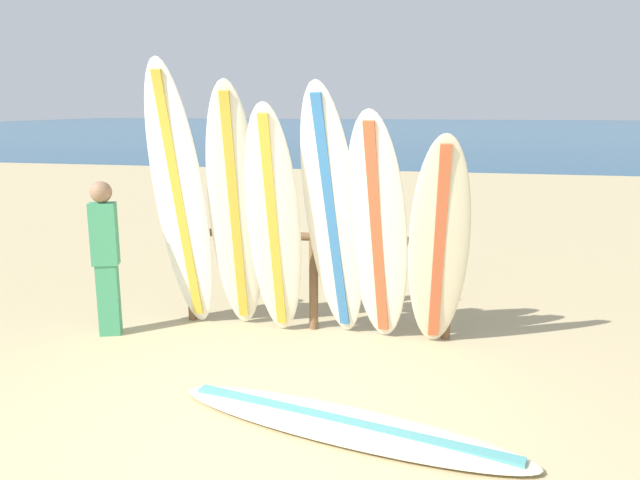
% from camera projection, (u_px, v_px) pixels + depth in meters
% --- Properties ---
extents(ground_plane, '(120.00, 120.00, 0.00)m').
position_uv_depth(ground_plane, '(232.00, 462.00, 3.93)').
color(ground_plane, tan).
extents(ocean_water, '(120.00, 80.00, 0.01)m').
position_uv_depth(ocean_water, '(441.00, 129.00, 59.35)').
color(ocean_water, navy).
rests_on(ocean_water, ground).
extents(surfboard_rack, '(2.70, 0.09, 1.09)m').
position_uv_depth(surfboard_rack, '(314.00, 261.00, 6.13)').
color(surfboard_rack, brown).
rests_on(surfboard_rack, ground).
extents(surfboard_leaning_far_left, '(0.56, 0.76, 2.63)m').
position_uv_depth(surfboard_leaning_far_left, '(180.00, 201.00, 5.90)').
color(surfboard_leaning_far_left, white).
rests_on(surfboard_leaning_far_left, ground).
extents(surfboard_leaning_left, '(0.59, 0.76, 2.44)m').
position_uv_depth(surfboard_leaning_left, '(235.00, 211.00, 5.88)').
color(surfboard_leaning_left, white).
rests_on(surfboard_leaning_left, ground).
extents(surfboard_leaning_center_left, '(0.53, 0.77, 2.25)m').
position_uv_depth(surfboard_leaning_center_left, '(274.00, 226.00, 5.69)').
color(surfboard_leaning_center_left, white).
rests_on(surfboard_leaning_center_left, ground).
extents(surfboard_leaning_center, '(0.67, 0.94, 2.42)m').
position_uv_depth(surfboard_leaning_center, '(333.00, 218.00, 5.60)').
color(surfboard_leaning_center, white).
rests_on(surfboard_leaning_center, ground).
extents(surfboard_leaning_center_right, '(0.64, 0.86, 2.19)m').
position_uv_depth(surfboard_leaning_center_right, '(377.00, 233.00, 5.51)').
color(surfboard_leaning_center_right, white).
rests_on(surfboard_leaning_center_right, ground).
extents(surfboard_leaning_right, '(0.59, 0.72, 2.00)m').
position_uv_depth(surfboard_leaning_right, '(439.00, 246.00, 5.44)').
color(surfboard_leaning_right, beige).
rests_on(surfboard_leaning_right, ground).
extents(surfboard_lying_on_sand, '(2.67, 1.12, 0.08)m').
position_uv_depth(surfboard_lying_on_sand, '(345.00, 425.00, 4.31)').
color(surfboard_lying_on_sand, beige).
rests_on(surfboard_lying_on_sand, ground).
extents(beachgoer_standing, '(0.28, 0.23, 1.51)m').
position_uv_depth(beachgoer_standing, '(105.00, 252.00, 5.95)').
color(beachgoer_standing, '#3F9966').
rests_on(beachgoer_standing, ground).
extents(small_boat_offshore, '(0.96, 2.80, 0.71)m').
position_uv_depth(small_boat_offshore, '(260.00, 139.00, 36.74)').
color(small_boat_offshore, '#B22D28').
rests_on(small_boat_offshore, ocean_water).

